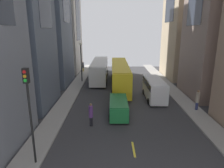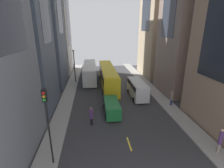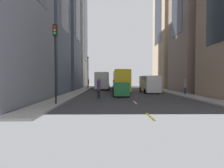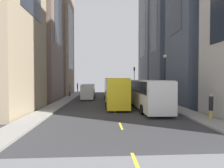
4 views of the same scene
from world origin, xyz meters
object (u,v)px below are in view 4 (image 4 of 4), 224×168
at_px(car_green_0, 113,91).
at_px(pedestrian_crossing_mid, 211,106).
at_px(pedestrian_crossing_near, 124,90).
at_px(traffic_light_near_corner, 134,75).
at_px(delivery_van_white, 88,90).
at_px(pedestrian_waiting_curb, 70,90).
at_px(streetcar_yellow, 114,89).
at_px(pedestrian_walking_far, 77,87).
at_px(city_bus_white, 146,91).

relative_size(car_green_0, pedestrian_crossing_mid, 2.24).
relative_size(pedestrian_crossing_near, traffic_light_near_corner, 0.35).
relative_size(delivery_van_white, pedestrian_waiting_curb, 2.78).
bearing_deg(car_green_0, pedestrian_crossing_mid, 106.80).
xyz_separation_m(car_green_0, traffic_light_near_corner, (-5.70, -7.91, 3.50)).
distance_m(streetcar_yellow, delivery_van_white, 7.42).
bearing_deg(car_green_0, pedestrian_crossing_near, -137.47).
bearing_deg(pedestrian_waiting_curb, traffic_light_near_corner, -83.80).
bearing_deg(pedestrian_crossing_near, pedestrian_crossing_mid, -137.73).
bearing_deg(pedestrian_crossing_near, pedestrian_walking_far, 93.77).
height_order(city_bus_white, car_green_0, city_bus_white).
bearing_deg(pedestrian_crossing_near, car_green_0, 165.23).
bearing_deg(pedestrian_crossing_mid, pedestrian_waiting_curb, 31.61).
xyz_separation_m(delivery_van_white, car_green_0, (-4.70, -5.10, -0.53)).
relative_size(delivery_van_white, car_green_0, 1.32).
bearing_deg(pedestrian_walking_far, city_bus_white, 77.44).
bearing_deg(streetcar_yellow, pedestrian_crossing_mid, 123.20).
relative_size(city_bus_white, streetcar_yellow, 0.84).
xyz_separation_m(city_bus_white, pedestrian_waiting_curb, (11.44, -14.54, -0.68)).
height_order(city_bus_white, pedestrian_crossing_near, city_bus_white).
bearing_deg(car_green_0, delivery_van_white, 47.33).
bearing_deg(pedestrian_crossing_near, city_bus_white, -146.45).
bearing_deg(traffic_light_near_corner, pedestrian_crossing_mid, 92.03).
height_order(pedestrian_crossing_near, pedestrian_waiting_curb, pedestrian_waiting_curb).
height_order(city_bus_white, streetcar_yellow, streetcar_yellow).
xyz_separation_m(city_bus_white, streetcar_yellow, (3.43, -4.47, 0.12)).
bearing_deg(city_bus_white, pedestrian_waiting_curb, -51.79).
xyz_separation_m(streetcar_yellow, delivery_van_white, (4.14, -6.12, -0.61)).
bearing_deg(pedestrian_walking_far, pedestrian_crossing_mid, 78.62).
height_order(city_bus_white, traffic_light_near_corner, traffic_light_near_corner).
relative_size(streetcar_yellow, pedestrian_walking_far, 6.25).
height_order(delivery_van_white, pedestrian_walking_far, delivery_van_white).
distance_m(pedestrian_crossing_near, pedestrian_crossing_mid, 25.19).
bearing_deg(pedestrian_crossing_mid, city_bus_white, 25.90).
xyz_separation_m(pedestrian_crossing_near, pedestrian_waiting_curb, (11.18, 3.54, 0.17)).
distance_m(delivery_van_white, pedestrian_waiting_curb, 5.53).
bearing_deg(streetcar_yellow, pedestrian_waiting_curb, -51.48).
bearing_deg(city_bus_white, delivery_van_white, -54.46).
relative_size(pedestrian_crossing_near, pedestrian_crossing_mid, 1.05).
bearing_deg(pedestrian_waiting_curb, car_green_0, -108.51).
distance_m(pedestrian_crossing_mid, traffic_light_near_corner, 30.56).
bearing_deg(pedestrian_crossing_mid, delivery_van_white, 29.30).
height_order(delivery_van_white, pedestrian_waiting_curb, delivery_van_white).
bearing_deg(streetcar_yellow, delivery_van_white, -55.96).
height_order(city_bus_white, delivery_van_white, city_bus_white).
height_order(car_green_0, pedestrian_crossing_near, pedestrian_crossing_near).
height_order(pedestrian_walking_far, traffic_light_near_corner, traffic_light_near_corner).
xyz_separation_m(pedestrian_waiting_curb, pedestrian_walking_far, (-0.26, -9.58, 0.12)).
bearing_deg(pedestrian_waiting_curb, city_bus_white, -168.01).
relative_size(city_bus_white, pedestrian_crossing_mid, 5.99).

